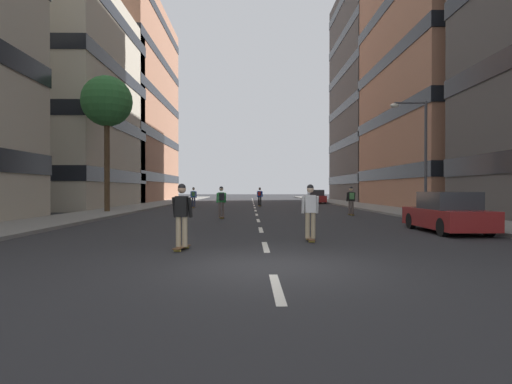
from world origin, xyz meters
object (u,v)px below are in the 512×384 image
at_px(parked_car_near, 316,197).
at_px(skater_2, 221,200).
at_px(parked_car_mid, 447,214).
at_px(streetlamp_right, 419,145).
at_px(skater_3, 351,199).
at_px(skater_4, 260,195).
at_px(skater_1, 182,213).
at_px(skater_5, 310,210).
at_px(street_tree_near, 107,102).
at_px(skater_0, 193,196).

xyz_separation_m(parked_car_near, skater_2, (-9.01, -24.52, 0.32)).
bearing_deg(parked_car_mid, streetlamp_right, 74.84).
xyz_separation_m(parked_car_near, skater_3, (-1.19, -21.90, 0.32)).
bearing_deg(skater_4, skater_2, -98.63).
distance_m(skater_3, skater_4, 14.90).
distance_m(parked_car_near, parked_car_mid, 32.16).
relative_size(parked_car_mid, streetlamp_right, 0.68).
bearing_deg(skater_1, skater_5, 26.67).
bearing_deg(skater_1, skater_4, 84.50).
xyz_separation_m(parked_car_mid, skater_3, (-1.19, 10.26, 0.32)).
bearing_deg(parked_car_near, skater_1, -104.15).
relative_size(parked_car_near, street_tree_near, 0.49).
relative_size(parked_car_near, skater_1, 2.47).
bearing_deg(skater_2, skater_5, -71.56).
bearing_deg(skater_3, parked_car_near, 86.90).
bearing_deg(parked_car_near, skater_4, -129.15).
distance_m(street_tree_near, streetlamp_right, 19.98).
distance_m(parked_car_near, street_tree_near, 26.68).
distance_m(parked_car_mid, skater_4, 25.04).
xyz_separation_m(parked_car_near, skater_1, (-9.26, -36.73, 0.29)).
bearing_deg(street_tree_near, streetlamp_right, -12.92).
bearing_deg(skater_5, streetlamp_right, 54.64).
relative_size(street_tree_near, skater_3, 5.07).
xyz_separation_m(skater_0, skater_4, (5.78, 3.34, 0.00)).
xyz_separation_m(skater_0, skater_3, (11.09, -10.58, 0.00)).
relative_size(skater_1, skater_2, 1.00).
distance_m(street_tree_near, skater_1, 19.96).
relative_size(streetlamp_right, skater_4, 3.65).
distance_m(street_tree_near, skater_4, 16.81).
bearing_deg(parked_car_near, skater_0, -137.33).
xyz_separation_m(skater_1, skater_3, (8.08, 14.84, 0.03)).
relative_size(streetlamp_right, skater_5, 3.65).
bearing_deg(skater_2, skater_3, 18.56).
bearing_deg(parked_car_near, skater_5, -99.05).
distance_m(skater_1, skater_3, 16.89).
bearing_deg(street_tree_near, skater_5, -53.46).
height_order(streetlamp_right, skater_5, streetlamp_right).
bearing_deg(skater_2, streetlamp_right, 3.28).
height_order(skater_0, skater_5, same).
xyz_separation_m(streetlamp_right, skater_1, (-11.51, -12.85, -3.15)).
relative_size(parked_car_near, skater_2, 2.47).
distance_m(parked_car_near, skater_1, 37.88).
distance_m(street_tree_near, skater_5, 20.21).
height_order(parked_car_mid, skater_3, skater_3).
relative_size(skater_2, skater_3, 1.00).
bearing_deg(skater_3, street_tree_near, 171.26).
relative_size(parked_car_mid, skater_3, 2.47).
xyz_separation_m(parked_car_mid, streetlamp_right, (2.24, 8.28, 3.44)).
bearing_deg(streetlamp_right, skater_0, 139.13).
relative_size(parked_car_mid, skater_4, 2.47).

